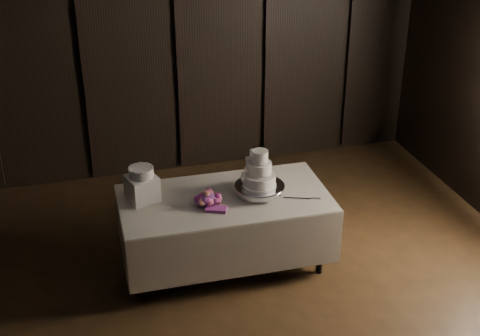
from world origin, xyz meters
name	(u,v)px	position (x,y,z in m)	size (l,w,h in m)	color
room	(268,192)	(0.00, 0.00, 1.50)	(6.08, 7.08, 3.08)	black
display_table	(225,228)	(-0.01, 1.28, 0.42)	(2.01, 1.07, 0.76)	beige
cake_stand	(259,190)	(0.33, 1.26, 0.81)	(0.48, 0.48, 0.09)	silver
wedding_cake	(258,173)	(0.30, 1.24, 0.99)	(0.35, 0.30, 0.36)	white
bouquet	(208,199)	(-0.19, 1.18, 0.83)	(0.30, 0.40, 0.19)	#BD4C6F
box_pedestal	(142,189)	(-0.76, 1.43, 0.89)	(0.26, 0.26, 0.25)	white
small_cake	(141,172)	(-0.76, 1.43, 1.06)	(0.23, 0.23, 0.09)	white
cake_knife	(296,198)	(0.63, 1.07, 0.77)	(0.37, 0.02, 0.01)	silver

